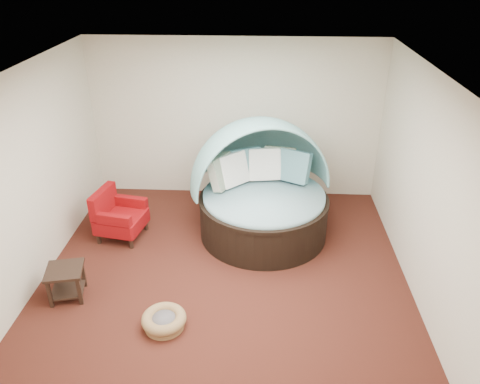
{
  "coord_description": "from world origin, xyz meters",
  "views": [
    {
      "loc": [
        0.48,
        -5.23,
        4.06
      ],
      "look_at": [
        0.18,
        0.6,
        0.99
      ],
      "focal_mm": 35.0,
      "sensor_mm": 36.0,
      "label": 1
    }
  ],
  "objects_px": {
    "canopy_daybed": "(262,183)",
    "side_table": "(66,279)",
    "pet_basket": "(164,320)",
    "red_armchair": "(118,216)"
  },
  "relations": [
    {
      "from": "canopy_daybed",
      "to": "side_table",
      "type": "height_order",
      "value": "canopy_daybed"
    },
    {
      "from": "canopy_daybed",
      "to": "side_table",
      "type": "relative_size",
      "value": 4.72
    },
    {
      "from": "canopy_daybed",
      "to": "pet_basket",
      "type": "distance_m",
      "value": 2.62
    },
    {
      "from": "side_table",
      "to": "pet_basket",
      "type": "bearing_deg",
      "value": -19.7
    },
    {
      "from": "pet_basket",
      "to": "canopy_daybed",
      "type": "bearing_deg",
      "value": 63.24
    },
    {
      "from": "red_armchair",
      "to": "side_table",
      "type": "bearing_deg",
      "value": -89.49
    },
    {
      "from": "canopy_daybed",
      "to": "side_table",
      "type": "bearing_deg",
      "value": -162.02
    },
    {
      "from": "red_armchair",
      "to": "pet_basket",
      "type": "bearing_deg",
      "value": -49.93
    },
    {
      "from": "canopy_daybed",
      "to": "red_armchair",
      "type": "distance_m",
      "value": 2.29
    },
    {
      "from": "pet_basket",
      "to": "side_table",
      "type": "bearing_deg",
      "value": 160.3
    }
  ]
}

